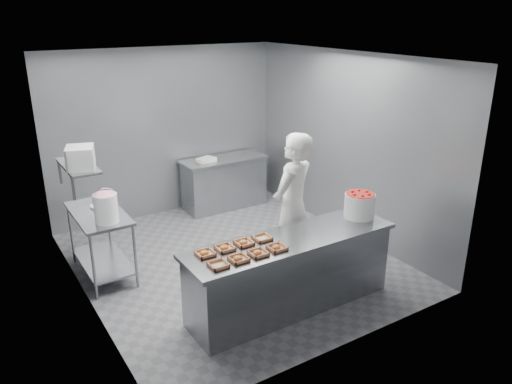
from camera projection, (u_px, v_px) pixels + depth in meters
floor at (234, 261)px, 7.05m from camera, size 4.50×4.50×0.00m
ceiling at (230, 57)px, 6.09m from camera, size 4.50×4.50×0.00m
wall_back at (166, 133)px, 8.36m from camera, size 4.00×0.04×2.80m
wall_left at (77, 195)px, 5.57m from camera, size 0.04×4.50×2.80m
wall_right at (347, 146)px, 7.57m from camera, size 0.04×4.50×2.80m
service_counter at (291, 273)px, 5.83m from camera, size 2.60×0.70×0.90m
prep_table at (101, 234)px, 6.50m from camera, size 0.60×1.20×0.90m
back_counter at (224, 183)px, 8.86m from camera, size 1.50×0.60×0.90m
wall_shelf at (78, 166)px, 6.09m from camera, size 0.35×0.90×0.03m
tray_0 at (218, 265)px, 5.04m from camera, size 0.19×0.18×0.04m
tray_1 at (239, 259)px, 5.15m from camera, size 0.19×0.18×0.06m
tray_2 at (258, 253)px, 5.27m from camera, size 0.19×0.18×0.06m
tray_3 at (277, 248)px, 5.39m from camera, size 0.19×0.18×0.06m
tray_4 at (205, 253)px, 5.27m from camera, size 0.19×0.18×0.06m
tray_5 at (225, 248)px, 5.39m from camera, size 0.19×0.18×0.06m
tray_6 at (244, 243)px, 5.51m from camera, size 0.19×0.18×0.06m
tray_7 at (262, 238)px, 5.63m from camera, size 0.19×0.18×0.04m
worker at (292, 207)px, 6.35m from camera, size 0.84×0.72×1.95m
strawberry_tub at (360, 204)px, 6.20m from camera, size 0.38×0.38×0.31m
glaze_bucket at (106, 207)px, 6.04m from camera, size 0.30×0.29×0.44m
bucket_lid at (101, 206)px, 6.58m from camera, size 0.38×0.38×0.02m
rag at (100, 204)px, 6.63m from camera, size 0.14×0.13×0.02m
appliance at (80, 158)px, 5.89m from camera, size 0.41×0.43×0.27m
paper_stack at (206, 160)px, 8.52m from camera, size 0.34×0.27×0.06m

